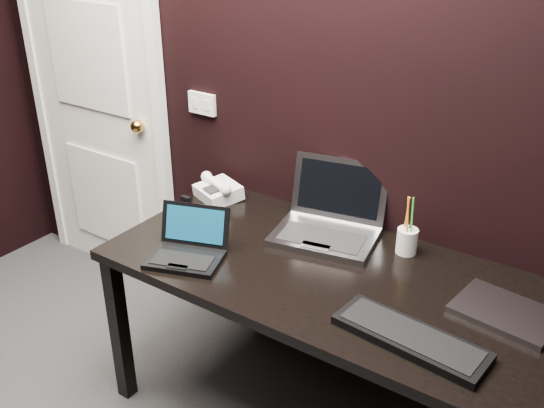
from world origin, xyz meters
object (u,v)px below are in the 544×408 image
Objects in this scene: netbook at (188,249)px; mobile_phone at (186,209)px; desk at (331,289)px; ext_keyboard at (410,338)px; closed_laptop at (505,312)px; door at (95,95)px; desk_phone at (218,190)px; pen_cup at (407,240)px; silver_laptop at (329,223)px.

netbook is 3.62× the size of mobile_phone.
mobile_phone is at bearing 177.81° from desk.
closed_laptop is at bearing 55.82° from ext_keyboard.
door reaches higher than desk_phone.
door is 9.07× the size of pen_cup.
door is 4.35× the size of ext_keyboard.
closed_laptop is at bearing 8.14° from desk.
silver_laptop is 4.95× the size of mobile_phone.
desk_phone is at bearing 90.19° from mobile_phone.
pen_cup is at bearing 114.39° from ext_keyboard.
door is 1.84m from pen_cup.
door is 22.91× the size of mobile_phone.
mobile_phone is (-0.58, -0.21, -0.02)m from silver_laptop.
pen_cup reaches higher than ext_keyboard.
netbook is 0.89m from ext_keyboard.
silver_laptop is 0.32m from pen_cup.
netbook is 0.84m from pen_cup.
door is 1.53m from silver_laptop.
ext_keyboard is 1.15m from mobile_phone.
mobile_phone is (-1.33, -0.06, 0.02)m from closed_laptop.
desk is at bearing -2.19° from mobile_phone.
closed_laptop is at bearing 15.60° from netbook.
door is at bearing 167.18° from desk.
door reaches higher than silver_laptop.
door reaches higher than pen_cup.
silver_laptop reaches higher than desk.
desk is 0.30m from silver_laptop.
ext_keyboard reaches higher than desk.
silver_laptop reaches higher than mobile_phone.
door is 2.15m from ext_keyboard.
door reaches higher than closed_laptop.
silver_laptop is at bearing -1.37° from desk_phone.
closed_laptop is 1.34m from desk_phone.
door is 1.26× the size of desk.
desk is 3.68× the size of silver_laptop.
desk_phone is at bearing 173.08° from closed_laptop.
ext_keyboard is at bearing -12.15° from mobile_phone.
pen_cup reaches higher than closed_laptop.
silver_laptop is 0.70m from ext_keyboard.
pen_cup is at bearing 58.35° from desk.
ext_keyboard is (0.89, 0.01, -0.02)m from netbook.
silver_laptop reaches higher than ext_keyboard.
silver_laptop is 1.36× the size of closed_laptop.
netbook is 0.73× the size of silver_laptop.
door reaches higher than netbook.
silver_laptop is at bearing -5.40° from door.
desk_phone is (-0.23, 0.47, 0.01)m from netbook.
ext_keyboard is at bearing -39.57° from silver_laptop.
netbook is (1.15, -0.60, -0.27)m from door.
desk_phone is at bearing 157.71° from ext_keyboard.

